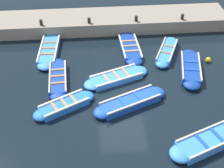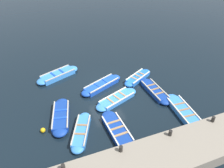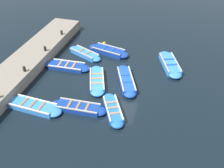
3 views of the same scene
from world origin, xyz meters
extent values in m
plane|color=black|center=(0.00, 0.00, 0.00)|extent=(120.00, 120.00, 0.00)
cube|color=blue|center=(0.37, -2.86, 0.16)|extent=(1.80, 2.43, 0.33)
ellipsoid|color=blue|center=(0.91, -3.88, 0.16)|extent=(1.02, 1.03, 0.33)
ellipsoid|color=blue|center=(-0.18, -1.83, 0.16)|extent=(1.02, 1.03, 0.33)
cube|color=silver|center=(0.69, -2.69, 0.36)|extent=(1.14, 2.05, 0.07)
cube|color=silver|center=(0.05, -3.03, 0.36)|extent=(1.14, 2.05, 0.07)
cube|color=#9E7A51|center=(0.60, -3.29, 0.35)|extent=(0.70, 0.46, 0.04)
cube|color=#9E7A51|center=(0.37, -2.86, 0.35)|extent=(0.70, 0.46, 0.04)
cube|color=#9E7A51|center=(0.14, -2.42, 0.35)|extent=(0.70, 0.46, 0.04)
cube|color=#3884E0|center=(-3.66, 2.94, 0.17)|extent=(2.61, 1.76, 0.34)
ellipsoid|color=#3884E0|center=(-2.52, 2.42, 0.17)|extent=(0.99, 0.98, 0.34)
ellipsoid|color=#3884E0|center=(-4.80, 3.45, 0.17)|extent=(0.99, 0.98, 0.34)
cube|color=#B2AD9E|center=(-3.51, 3.26, 0.37)|extent=(2.27, 1.08, 0.07)
cube|color=#B2AD9E|center=(-3.81, 2.61, 0.37)|extent=(2.27, 1.08, 0.07)
cube|color=olive|center=(-3.34, 2.79, 0.36)|extent=(0.42, 0.70, 0.04)
cube|color=olive|center=(-3.98, 3.08, 0.36)|extent=(0.42, 0.70, 0.04)
cube|color=navy|center=(-4.28, 0.86, 0.14)|extent=(2.62, 1.15, 0.29)
ellipsoid|color=navy|center=(-2.99, 0.92, 0.14)|extent=(1.02, 0.99, 0.29)
ellipsoid|color=navy|center=(-5.56, 0.80, 0.14)|extent=(1.02, 0.99, 0.29)
cube|color=silver|center=(-4.30, 1.33, 0.32)|extent=(2.52, 0.20, 0.07)
cube|color=silver|center=(-4.26, 0.38, 0.32)|extent=(2.52, 0.20, 0.07)
cube|color=#9E7A51|center=(-3.73, 0.88, 0.31)|extent=(0.18, 0.91, 0.04)
cube|color=#9E7A51|center=(-4.28, 0.86, 0.31)|extent=(0.18, 0.91, 0.04)
cube|color=#9E7A51|center=(-4.82, 0.83, 0.31)|extent=(0.18, 0.91, 0.04)
cube|color=#3884E0|center=(3.08, 3.20, 0.19)|extent=(1.97, 2.96, 0.39)
ellipsoid|color=#3884E0|center=(3.59, 1.91, 0.19)|extent=(1.22, 1.24, 0.39)
ellipsoid|color=#3884E0|center=(2.57, 4.50, 0.19)|extent=(1.22, 1.24, 0.39)
cube|color=#B2AD9E|center=(3.52, 3.37, 0.42)|extent=(1.07, 2.57, 0.07)
cube|color=#B2AD9E|center=(2.65, 3.03, 0.42)|extent=(1.07, 2.57, 0.07)
cube|color=#1947B7|center=(3.23, 2.84, 0.41)|extent=(0.88, 0.46, 0.04)
cube|color=#1947B7|center=(2.94, 3.57, 0.41)|extent=(0.88, 0.46, 0.04)
cube|color=navy|center=(-1.93, 3.85, 0.19)|extent=(2.77, 1.55, 0.38)
ellipsoid|color=navy|center=(-0.66, 3.56, 0.19)|extent=(1.13, 1.10, 0.38)
ellipsoid|color=navy|center=(-3.21, 4.14, 0.19)|extent=(1.13, 1.10, 0.38)
cube|color=#B2AD9E|center=(-1.83, 4.30, 0.42)|extent=(2.52, 0.64, 0.07)
cube|color=#B2AD9E|center=(-2.03, 3.40, 0.42)|extent=(2.52, 0.64, 0.07)
cube|color=#1947B7|center=(-1.57, 3.77, 0.40)|extent=(0.33, 0.89, 0.04)
cube|color=#1947B7|center=(-2.29, 3.93, 0.40)|extent=(0.33, 0.89, 0.04)
cube|color=navy|center=(-1.70, -3.26, 0.16)|extent=(2.69, 1.01, 0.32)
ellipsoid|color=navy|center=(-0.37, -3.19, 0.16)|extent=(0.87, 0.85, 0.32)
ellipsoid|color=navy|center=(-3.02, -3.32, 0.16)|extent=(0.87, 0.85, 0.32)
cube|color=#B2AD9E|center=(-1.71, -2.86, 0.36)|extent=(2.60, 0.21, 0.07)
cube|color=#B2AD9E|center=(-1.68, -3.66, 0.36)|extent=(2.60, 0.21, 0.07)
cube|color=olive|center=(-1.13, -3.23, 0.34)|extent=(0.18, 0.78, 0.04)
cube|color=olive|center=(-1.70, -3.26, 0.34)|extent=(0.18, 0.78, 0.04)
cube|color=olive|center=(-2.26, -3.28, 0.34)|extent=(0.18, 0.78, 0.04)
cube|color=#3884E0|center=(-4.39, -3.91, 0.16)|extent=(2.93, 1.18, 0.32)
ellipsoid|color=#3884E0|center=(-2.95, -3.99, 0.16)|extent=(1.02, 0.99, 0.32)
ellipsoid|color=#3884E0|center=(-5.82, -3.82, 0.16)|extent=(1.02, 0.99, 0.32)
cube|color=silver|center=(-4.36, -3.44, 0.36)|extent=(2.82, 0.25, 0.07)
cube|color=silver|center=(-4.41, -4.37, 0.36)|extent=(2.82, 0.25, 0.07)
cube|color=olive|center=(-3.78, -3.94, 0.34)|extent=(0.19, 0.90, 0.04)
cube|color=olive|center=(-4.39, -3.91, 0.34)|extent=(0.19, 0.90, 0.04)
cube|color=olive|center=(-5.00, -3.87, 0.34)|extent=(0.19, 0.90, 0.04)
cube|color=#3884E0|center=(-1.55, -0.22, 0.15)|extent=(1.82, 2.84, 0.29)
ellipsoid|color=#3884E0|center=(-1.08, -1.48, 0.15)|extent=(1.13, 1.15, 0.29)
ellipsoid|color=#3884E0|center=(-2.01, 1.04, 0.15)|extent=(1.13, 1.15, 0.29)
cube|color=silver|center=(-1.14, -0.07, 0.33)|extent=(0.99, 2.49, 0.07)
cube|color=silver|center=(-1.95, -0.37, 0.33)|extent=(0.99, 2.49, 0.07)
cube|color=#9E7A51|center=(-1.35, -0.75, 0.31)|extent=(0.83, 0.42, 0.04)
cube|color=#9E7A51|center=(-1.55, -0.22, 0.31)|extent=(0.83, 0.42, 0.04)
cube|color=#9E7A51|center=(-1.74, 0.31, 0.31)|extent=(0.83, 0.42, 0.04)
cube|color=#1947B7|center=(0.43, 0.26, 0.18)|extent=(1.95, 3.05, 0.36)
ellipsoid|color=#1947B7|center=(1.00, -1.10, 0.18)|extent=(1.07, 1.08, 0.36)
ellipsoid|color=#1947B7|center=(-0.15, 1.61, 0.18)|extent=(1.07, 1.08, 0.36)
cube|color=#B2AD9E|center=(0.79, 0.41, 0.40)|extent=(1.19, 2.69, 0.07)
cube|color=#B2AD9E|center=(0.06, 0.10, 0.40)|extent=(1.19, 2.69, 0.07)
cube|color=#1947B7|center=(0.59, -0.13, 0.38)|extent=(0.77, 0.43, 0.04)
cube|color=#1947B7|center=(0.26, 0.64, 0.38)|extent=(0.77, 0.43, 0.04)
cube|color=gray|center=(-7.17, 0.00, 0.41)|extent=(2.49, 15.04, 0.83)
cylinder|color=black|center=(-6.27, -1.47, 1.00)|extent=(0.20, 0.20, 0.35)
cylinder|color=black|center=(-6.27, 1.47, 1.00)|extent=(0.20, 0.20, 0.35)
cylinder|color=black|center=(-6.27, 4.42, 1.00)|extent=(0.20, 0.20, 0.35)
sphere|color=#EAB214|center=(-2.70, 5.09, 0.15)|extent=(0.30, 0.30, 0.30)
camera|label=1|loc=(11.13, -1.51, 10.32)|focal=50.00mm
camera|label=2|loc=(-12.76, 4.45, 10.13)|focal=35.00mm
camera|label=3|loc=(3.57, -14.06, 10.71)|focal=42.00mm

